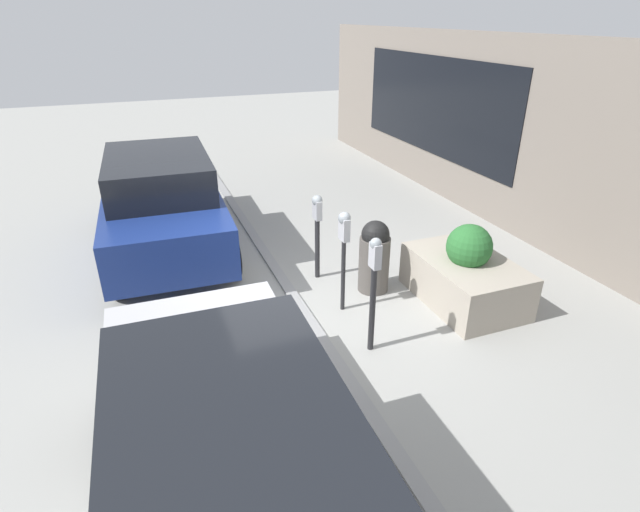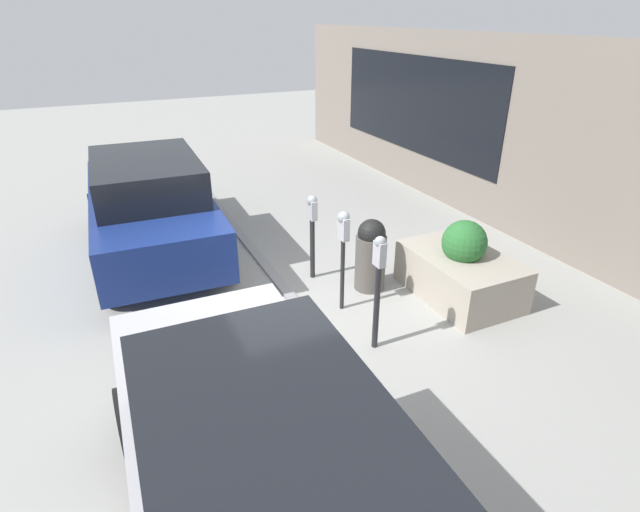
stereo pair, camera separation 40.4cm
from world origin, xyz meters
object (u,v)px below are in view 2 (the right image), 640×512
at_px(parking_meter_second, 343,238).
at_px(parked_car_front, 268,486).
at_px(parking_meter_nearest, 378,278).
at_px(planter_box, 460,270).
at_px(trash_bin, 371,254).
at_px(parked_car_middle, 150,205).
at_px(parking_meter_middle, 312,222).

relative_size(parking_meter_second, parked_car_front, 0.30).
height_order(parking_meter_nearest, parked_car_front, parked_car_front).
distance_m(planter_box, trash_bin, 1.29).
bearing_deg(parked_car_front, trash_bin, -38.49).
bearing_deg(parked_car_middle, parking_meter_second, -142.33).
distance_m(planter_box, parked_car_front, 4.58).
relative_size(planter_box, trash_bin, 1.55).
xyz_separation_m(parking_meter_second, parked_car_middle, (2.86, 2.04, -0.18)).
xyz_separation_m(parking_meter_nearest, parked_car_middle, (3.81, 2.00, -0.07)).
height_order(planter_box, parked_car_front, parked_car_front).
relative_size(parking_meter_second, trash_bin, 1.32).
height_order(parking_meter_second, planter_box, parking_meter_second).
xyz_separation_m(parking_meter_nearest, planter_box, (0.56, -1.72, -0.55)).
relative_size(parking_meter_second, planter_box, 0.85).
height_order(parking_meter_second, parking_meter_middle, parking_meter_second).
bearing_deg(parking_meter_second, trash_bin, -61.68).
bearing_deg(parking_meter_second, planter_box, -103.18).
bearing_deg(parked_car_middle, planter_box, -129.00).
bearing_deg(planter_box, parked_car_front, 124.02).
relative_size(parking_meter_second, parked_car_middle, 0.31).
xyz_separation_m(parking_meter_nearest, parking_meter_second, (0.96, -0.04, 0.11)).
relative_size(parking_meter_nearest, trash_bin, 1.36).
bearing_deg(trash_bin, parking_meter_nearest, 152.44).
xyz_separation_m(parking_meter_second, trash_bin, (0.34, -0.64, -0.52)).
bearing_deg(parking_meter_nearest, trash_bin, -27.56).
relative_size(parking_meter_second, parking_meter_middle, 1.08).
bearing_deg(parked_car_middle, parking_meter_nearest, -150.20).
relative_size(parking_meter_middle, parked_car_middle, 0.29).
relative_size(parking_meter_nearest, parked_car_middle, 0.32).
xyz_separation_m(parked_car_front, trash_bin, (3.29, -2.73, -0.26)).
bearing_deg(parking_meter_middle, trash_bin, -136.35).
distance_m(parking_meter_second, parked_car_middle, 3.52).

